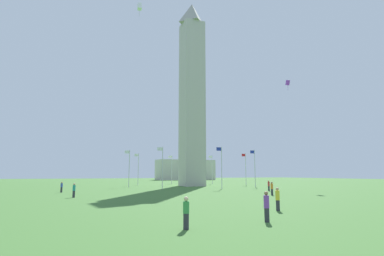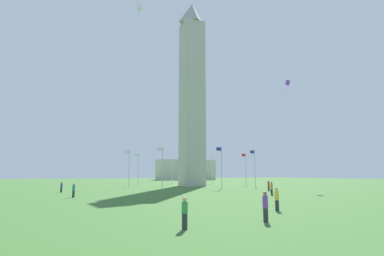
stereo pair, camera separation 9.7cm
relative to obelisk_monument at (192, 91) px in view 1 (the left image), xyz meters
The scene contains 20 objects.
ground_plane 22.63m from the obelisk_monument, ahead, with size 260.00×260.00×0.00m, color #3D6B2D.
obelisk_monument is the anchor object (origin of this frame).
flagpole_n 23.45m from the obelisk_monument, ahead, with size 1.12×0.14×7.91m.
flagpole_ne 23.43m from the obelisk_monument, 44.83° to the left, with size 1.12×0.14×7.91m.
flagpole_e 23.41m from the obelisk_monument, 89.76° to the left, with size 1.12×0.14×7.91m.
flagpole_se 23.38m from the obelisk_monument, 134.83° to the left, with size 1.12×0.14×7.91m.
flagpole_s 23.37m from the obelisk_monument, behind, with size 1.12×0.14×7.91m.
flagpole_sw 23.38m from the obelisk_monument, 134.83° to the right, with size 1.12×0.14×7.91m.
flagpole_w 23.41m from the obelisk_monument, 89.76° to the right, with size 1.12×0.14×7.91m.
flagpole_nw 23.43m from the obelisk_monument, 44.83° to the right, with size 1.12×0.14×7.91m.
person_teal_shirt 42.98m from the obelisk_monument, 45.01° to the left, with size 0.32×0.32×1.70m.
person_purple_shirt 57.31m from the obelisk_monument, 72.23° to the left, with size 0.32×0.32×1.78m.
person_green_shirt 59.39m from the obelisk_monument, 67.14° to the left, with size 0.32×0.32×1.65m.
person_blue_shirt 38.21m from the obelisk_monument, 28.16° to the left, with size 0.32×0.32×1.63m.
person_orange_shirt 38.71m from the obelisk_monument, 86.82° to the left, with size 0.32×0.32×1.77m.
person_red_shirt 32.29m from the obelisk_monument, 99.61° to the left, with size 0.32×0.32×1.77m.
person_yellow_shirt 52.55m from the obelisk_monument, 75.37° to the left, with size 0.32×0.32×1.77m.
kite_white_box 23.68m from the obelisk_monument, 39.39° to the left, with size 0.80×1.14×2.74m.
kite_purple_box 22.21m from the obelisk_monument, 133.91° to the left, with size 0.71×0.99×2.26m.
distant_building 75.64m from the obelisk_monument, 110.07° to the right, with size 26.91×10.00×9.24m.
Camera 1 is at (27.35, 65.86, 2.82)m, focal length 28.47 mm.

